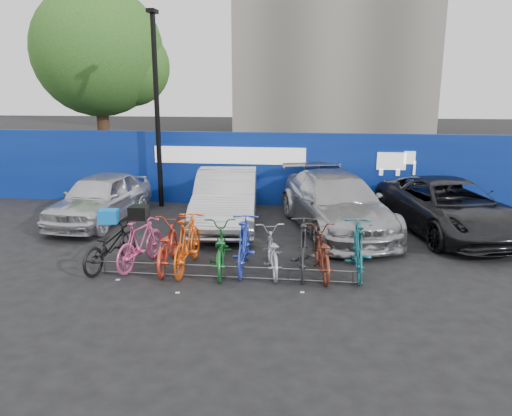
% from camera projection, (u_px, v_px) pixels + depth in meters
% --- Properties ---
extents(ground, '(100.00, 100.00, 0.00)m').
position_uv_depth(ground, '(230.00, 269.00, 10.91)').
color(ground, black).
rests_on(ground, ground).
extents(hoarding, '(22.00, 0.18, 2.40)m').
position_uv_depth(hoarding, '(260.00, 169.00, 16.39)').
color(hoarding, navy).
rests_on(hoarding, ground).
extents(tree, '(5.40, 5.20, 7.80)m').
position_uv_depth(tree, '(104.00, 55.00, 20.12)').
color(tree, '#382314').
rests_on(tree, ground).
extents(lamppost, '(0.25, 0.50, 6.11)m').
position_uv_depth(lamppost, '(157.00, 105.00, 15.67)').
color(lamppost, black).
rests_on(lamppost, ground).
extents(bike_rack, '(5.60, 0.03, 0.30)m').
position_uv_depth(bike_rack, '(225.00, 272.00, 10.29)').
color(bike_rack, '#595B60').
rests_on(bike_rack, ground).
extents(car_0, '(2.07, 4.32, 1.42)m').
position_uv_depth(car_0, '(100.00, 198.00, 14.47)').
color(car_0, silver).
rests_on(car_0, ground).
extents(car_1, '(2.13, 4.88, 1.56)m').
position_uv_depth(car_1, '(227.00, 198.00, 14.09)').
color(car_1, silver).
rests_on(car_1, ground).
extents(car_2, '(3.59, 5.73, 1.55)m').
position_uv_depth(car_2, '(336.00, 203.00, 13.58)').
color(car_2, '#A7A7AB').
rests_on(car_2, ground).
extents(car_3, '(3.65, 5.63, 1.44)m').
position_uv_depth(car_3, '(449.00, 207.00, 13.37)').
color(car_3, black).
rests_on(car_3, ground).
extents(bike_0, '(1.08, 2.02, 1.01)m').
position_uv_depth(bike_0, '(111.00, 245.00, 10.92)').
color(bike_0, black).
rests_on(bike_0, ground).
extents(bike_1, '(0.93, 1.88, 1.09)m').
position_uv_depth(bike_1, '(141.00, 243.00, 10.92)').
color(bike_1, '#DB4B8B').
rests_on(bike_1, ground).
extents(bike_2, '(0.86, 2.02, 1.03)m').
position_uv_depth(bike_2, '(167.00, 245.00, 10.87)').
color(bike_2, red).
rests_on(bike_2, ground).
extents(bike_3, '(0.62, 2.03, 1.21)m').
position_uv_depth(bike_3, '(188.00, 243.00, 10.72)').
color(bike_3, '#F35510').
rests_on(bike_3, ground).
extents(bike_4, '(0.97, 2.03, 1.03)m').
position_uv_depth(bike_4, '(220.00, 248.00, 10.67)').
color(bike_4, '#176927').
rests_on(bike_4, ground).
extents(bike_5, '(0.60, 1.97, 1.18)m').
position_uv_depth(bike_5, '(244.00, 244.00, 10.71)').
color(bike_5, '#263AAA').
rests_on(bike_5, ground).
extents(bike_6, '(0.94, 1.87, 0.94)m').
position_uv_depth(bike_6, '(272.00, 251.00, 10.63)').
color(bike_6, '#ABADB3').
rests_on(bike_6, ground).
extents(bike_7, '(0.58, 1.97, 1.18)m').
position_uv_depth(bike_7, '(303.00, 247.00, 10.50)').
color(bike_7, '#272629').
rests_on(bike_7, ground).
extents(bike_8, '(0.89, 1.95, 0.99)m').
position_uv_depth(bike_8, '(322.00, 252.00, 10.47)').
color(bike_8, maroon).
rests_on(bike_8, ground).
extents(bike_9, '(0.56, 1.95, 1.17)m').
position_uv_depth(bike_9, '(358.00, 248.00, 10.44)').
color(bike_9, '#16656F').
rests_on(bike_9, ground).
extents(cargo_crate, '(0.45, 0.37, 0.29)m').
position_uv_depth(cargo_crate, '(108.00, 216.00, 10.76)').
color(cargo_crate, blue).
rests_on(cargo_crate, bike_0).
extents(cargo_topcase, '(0.40, 0.36, 0.28)m').
position_uv_depth(cargo_topcase, '(139.00, 213.00, 10.75)').
color(cargo_topcase, black).
rests_on(cargo_topcase, bike_1).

